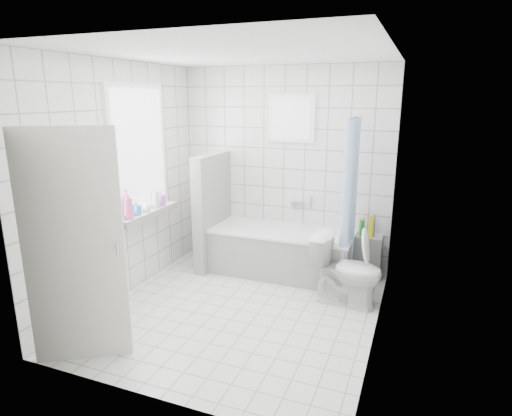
% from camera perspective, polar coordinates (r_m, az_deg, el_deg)
% --- Properties ---
extents(ground, '(3.00, 3.00, 0.00)m').
position_cam_1_polar(ground, '(4.71, -2.26, -13.42)').
color(ground, white).
rests_on(ground, ground).
extents(ceiling, '(3.00, 3.00, 0.00)m').
position_cam_1_polar(ceiling, '(4.17, -2.64, 19.93)').
color(ceiling, white).
rests_on(ceiling, ground).
extents(wall_back, '(2.80, 0.02, 2.60)m').
position_cam_1_polar(wall_back, '(5.64, 3.71, 5.27)').
color(wall_back, white).
rests_on(wall_back, ground).
extents(wall_front, '(2.80, 0.02, 2.60)m').
position_cam_1_polar(wall_front, '(2.99, -14.07, -3.60)').
color(wall_front, white).
rests_on(wall_front, ground).
extents(wall_left, '(0.02, 3.00, 2.60)m').
position_cam_1_polar(wall_left, '(4.98, -17.40, 3.38)').
color(wall_left, white).
rests_on(wall_left, ground).
extents(wall_right, '(0.02, 3.00, 2.60)m').
position_cam_1_polar(wall_right, '(3.92, 16.65, 0.54)').
color(wall_right, white).
rests_on(wall_right, ground).
extents(window_left, '(0.01, 0.90, 1.40)m').
position_cam_1_polar(window_left, '(5.14, -15.18, 7.27)').
color(window_left, white).
rests_on(window_left, wall_left).
extents(window_back, '(0.50, 0.01, 0.50)m').
position_cam_1_polar(window_back, '(5.50, 4.70, 11.83)').
color(window_back, white).
rests_on(window_back, wall_back).
extents(window_sill, '(0.18, 1.02, 0.08)m').
position_cam_1_polar(window_sill, '(5.25, -14.25, -0.77)').
color(window_sill, white).
rests_on(window_sill, wall_left).
extents(door, '(0.71, 0.45, 2.00)m').
position_cam_1_polar(door, '(3.81, -23.08, -5.14)').
color(door, silver).
rests_on(door, ground).
extents(bathtub, '(1.79, 0.77, 0.58)m').
position_cam_1_polar(bathtub, '(5.51, 3.51, -5.81)').
color(bathtub, white).
rests_on(bathtub, ground).
extents(partition_wall, '(0.15, 0.85, 1.50)m').
position_cam_1_polar(partition_wall, '(5.68, -5.81, -0.38)').
color(partition_wall, white).
rests_on(partition_wall, ground).
extents(tiled_ledge, '(0.40, 0.24, 0.55)m').
position_cam_1_polar(tiled_ledge, '(5.56, 14.31, -6.25)').
color(tiled_ledge, white).
rests_on(tiled_ledge, ground).
extents(toilet, '(0.79, 0.51, 0.77)m').
position_cam_1_polar(toilet, '(4.80, 12.05, -8.14)').
color(toilet, white).
rests_on(toilet, ground).
extents(curtain_rod, '(0.02, 0.80, 0.02)m').
position_cam_1_polar(curtain_rod, '(4.96, 13.13, 11.79)').
color(curtain_rod, silver).
rests_on(curtain_rod, wall_back).
extents(shower_curtain, '(0.14, 0.48, 1.78)m').
position_cam_1_polar(shower_curtain, '(4.95, 12.31, 1.30)').
color(shower_curtain, '#4179BF').
rests_on(shower_curtain, curtain_rod).
extents(tub_faucet, '(0.18, 0.06, 0.06)m').
position_cam_1_polar(tub_faucet, '(5.63, 5.61, 0.54)').
color(tub_faucet, silver).
rests_on(tub_faucet, wall_back).
extents(sill_bottles, '(0.17, 0.77, 0.33)m').
position_cam_1_polar(sill_bottles, '(5.13, -14.92, 0.79)').
color(sill_bottles, '#D269D3').
rests_on(sill_bottles, window_sill).
extents(ledge_bottles, '(0.19, 0.15, 0.28)m').
position_cam_1_polar(ledge_bottles, '(5.41, 14.61, -2.42)').
color(ledge_bottles, '#FFF21A').
rests_on(ledge_bottles, tiled_ledge).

